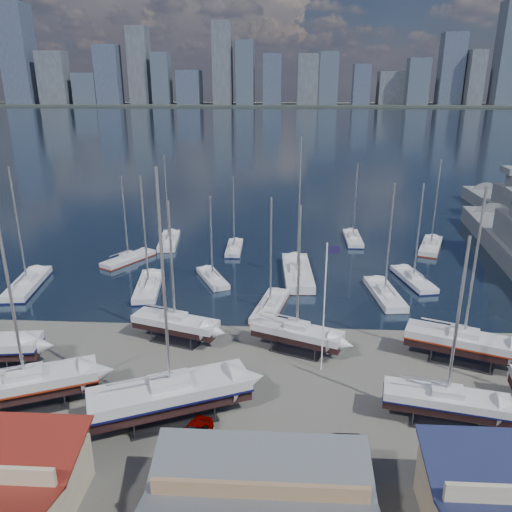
{
  "coord_description": "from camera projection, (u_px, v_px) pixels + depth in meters",
  "views": [
    {
      "loc": [
        1.03,
        -47.03,
        24.11
      ],
      "look_at": [
        -2.15,
        8.0,
        5.09
      ],
      "focal_mm": 35.0,
      "sensor_mm": 36.0,
      "label": 1
    }
  ],
  "objects": [
    {
      "name": "sailboat_cradle_6",
      "position": [
        463.0,
        342.0,
        45.03
      ],
      "size": [
        10.4,
        6.33,
        16.26
      ],
      "rotation": [
        0.0,
        0.0,
        -0.38
      ],
      "color": "#2D2D33",
      "rests_on": "ground"
    },
    {
      "name": "sailboat_moored_11",
      "position": [
        431.0,
        247.0,
        77.01
      ],
      "size": [
        5.95,
        9.98,
        14.43
      ],
      "rotation": [
        0.0,
        0.0,
        1.21
      ],
      "color": "black",
      "rests_on": "water"
    },
    {
      "name": "ground",
      "position": [
        269.0,
        380.0,
        42.87
      ],
      "size": [
        1400.0,
        1400.0,
        0.0
      ],
      "primitive_type": "plane",
      "color": "#605E59",
      "rests_on": "ground"
    },
    {
      "name": "skyline",
      "position": [
        279.0,
        70.0,
        562.58
      ],
      "size": [
        639.14,
        43.8,
        107.69
      ],
      "color": "#475166",
      "rests_on": "far_shore"
    },
    {
      "name": "sailboat_moored_7",
      "position": [
        297.0,
        275.0,
        65.8
      ],
      "size": [
        4.17,
        12.78,
        19.05
      ],
      "rotation": [
        0.0,
        0.0,
        1.62
      ],
      "color": "black",
      "rests_on": "water"
    },
    {
      "name": "sailboat_moored_0",
      "position": [
        28.0,
        285.0,
        62.35
      ],
      "size": [
        4.36,
        10.88,
        15.81
      ],
      "rotation": [
        0.0,
        0.0,
        1.71
      ],
      "color": "black",
      "rests_on": "water"
    },
    {
      "name": "sailboat_moored_2",
      "position": [
        169.0,
        242.0,
        79.5
      ],
      "size": [
        3.85,
        10.0,
        14.72
      ],
      "rotation": [
        0.0,
        0.0,
        1.69
      ],
      "color": "black",
      "rests_on": "water"
    },
    {
      "name": "shed_grey",
      "position": [
        259.0,
        512.0,
        27.07
      ],
      "size": [
        12.6,
        8.4,
        4.17
      ],
      "color": "#8C6B4C",
      "rests_on": "ground"
    },
    {
      "name": "sailboat_moored_8",
      "position": [
        353.0,
        239.0,
        80.79
      ],
      "size": [
        2.5,
        8.79,
        13.12
      ],
      "rotation": [
        0.0,
        0.0,
        1.57
      ],
      "color": "black",
      "rests_on": "water"
    },
    {
      "name": "sailboat_cradle_4",
      "position": [
        297.0,
        333.0,
        46.85
      ],
      "size": [
        8.93,
        5.54,
        14.27
      ],
      "rotation": [
        0.0,
        0.0,
        -0.39
      ],
      "color": "#2D2D33",
      "rests_on": "ground"
    },
    {
      "name": "sailboat_moored_9",
      "position": [
        384.0,
        295.0,
        59.45
      ],
      "size": [
        3.73,
        9.77,
        14.39
      ],
      "rotation": [
        0.0,
        0.0,
        1.68
      ],
      "color": "black",
      "rests_on": "water"
    },
    {
      "name": "sailboat_moored_6",
      "position": [
        270.0,
        307.0,
        56.18
      ],
      "size": [
        4.43,
        9.38,
        13.52
      ],
      "rotation": [
        0.0,
        0.0,
        1.35
      ],
      "color": "black",
      "rests_on": "water"
    },
    {
      "name": "sailboat_moored_5",
      "position": [
        234.0,
        249.0,
        76.21
      ],
      "size": [
        2.41,
        8.04,
        11.95
      ],
      "rotation": [
        0.0,
        0.0,
        1.59
      ],
      "color": "black",
      "rests_on": "water"
    },
    {
      "name": "car_a",
      "position": [
        192.0,
        437.0,
        34.88
      ],
      "size": [
        2.88,
        4.59,
        1.46
      ],
      "primitive_type": "imported",
      "rotation": [
        0.0,
        0.0,
        -0.29
      ],
      "color": "gray",
      "rests_on": "ground"
    },
    {
      "name": "sailboat_moored_1",
      "position": [
        129.0,
        260.0,
        71.52
      ],
      "size": [
        6.48,
        8.65,
        12.89
      ],
      "rotation": [
        0.0,
        0.0,
        1.03
      ],
      "color": "black",
      "rests_on": "water"
    },
    {
      "name": "water",
      "position": [
        284.0,
        122.0,
        335.47
      ],
      "size": [
        1400.0,
        600.0,
        0.4
      ],
      "primitive_type": "cube",
      "color": "#1A2C3D",
      "rests_on": "ground"
    },
    {
      "name": "flagpole",
      "position": [
        326.0,
        299.0,
        42.29
      ],
      "size": [
        1.05,
        0.12,
        11.89
      ],
      "color": "white",
      "rests_on": "ground"
    },
    {
      "name": "sailboat_moored_3",
      "position": [
        149.0,
        288.0,
        61.57
      ],
      "size": [
        4.09,
        10.23,
        14.86
      ],
      "rotation": [
        0.0,
        0.0,
        1.71
      ],
      "color": "black",
      "rests_on": "water"
    },
    {
      "name": "sailboat_cradle_3",
      "position": [
        171.0,
        394.0,
        37.19
      ],
      "size": [
        12.36,
        7.93,
        19.18
      ],
      "rotation": [
        0.0,
        0.0,
        0.41
      ],
      "color": "#2D2D33",
      "rests_on": "ground"
    },
    {
      "name": "sailboat_cradle_2",
      "position": [
        175.0,
        323.0,
        48.74
      ],
      "size": [
        8.96,
        4.97,
        14.24
      ],
      "rotation": [
        0.0,
        0.0,
        -0.31
      ],
      "color": "#2D2D33",
      "rests_on": "ground"
    },
    {
      "name": "car_d",
      "position": [
        351.0,
        471.0,
        31.77
      ],
      "size": [
        2.34,
        5.49,
        1.58
      ],
      "primitive_type": "imported",
      "rotation": [
        0.0,
        0.0,
        0.02
      ],
      "color": "gray",
      "rests_on": "ground"
    },
    {
      "name": "sailboat_moored_10",
      "position": [
        413.0,
        280.0,
        63.96
      ],
      "size": [
        4.32,
        9.3,
        13.41
      ],
      "rotation": [
        0.0,
        0.0,
        1.78
      ],
      "color": "black",
      "rests_on": "water"
    },
    {
      "name": "sailboat_cradle_1",
      "position": [
        26.0,
        384.0,
        38.59
      ],
      "size": [
        10.99,
        7.04,
        17.18
      ],
      "rotation": [
        0.0,
        0.0,
        0.41
      ],
      "color": "#2D2D33",
      "rests_on": "ground"
    },
    {
      "name": "car_b",
      "position": [
        203.0,
        442.0,
        34.43
      ],
      "size": [
        4.37,
        2.09,
        1.38
      ],
      "primitive_type": "imported",
      "rotation": [
        0.0,
        0.0,
        1.72
      ],
      "color": "gray",
      "rests_on": "ground"
    },
    {
      "name": "sailboat_cradle_5",
      "position": [
        446.0,
        401.0,
        36.77
      ],
      "size": [
        9.38,
        4.37,
        14.72
      ],
      "rotation": [
        0.0,
        0.0,
        -0.21
      ],
      "color": "#2D2D33",
      "rests_on": "ground"
    },
    {
      "name": "sailboat_moored_4",
      "position": [
        213.0,
        279.0,
        64.44
      ],
      "size": [
        5.3,
        7.92,
        11.7
      ],
      "rotation": [
        0.0,
        0.0,
        2.02
      ],
      "color": "black",
      "rests_on": "water"
    },
    {
      "name": "car_c",
      "position": [
        239.0,
        463.0,
        32.41
      ],
      "size": [
        4.0,
        6.2,
        1.59
      ],
      "primitive_type": "imported",
      "rotation": [
        0.0,
        0.0,
        -0.26
      ],
      "color": "gray",
      "rests_on": "ground"
    },
    {
      "name": "far_shore",
      "position": [
        285.0,
        105.0,
        580.44
      ],
      "size": [
        1400.0,
        80.0,
        2.2
      ],
      "primitive_type": "cube",
      "color": "#2D332D",
      "rests_on": "ground"
    }
  ]
}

